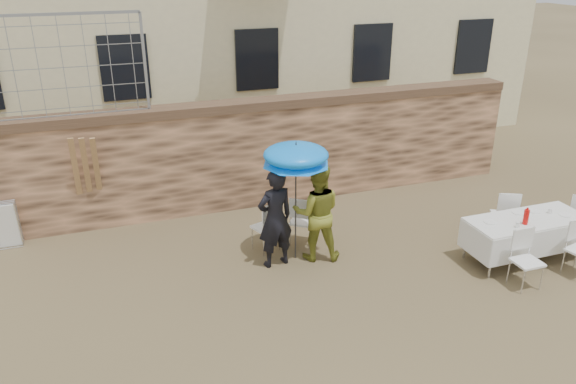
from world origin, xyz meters
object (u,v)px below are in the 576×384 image
object	(u,v)px
banquet_table	(528,221)
table_chair_front_left	(528,260)
table_chair_back	(504,214)
man_suit	(275,218)
couple_chair_right	(302,220)
couple_chair_left	(266,226)
umbrella	(296,158)
soda_bottle	(526,217)
woman_dress	(317,213)
chair_stack_right	(7,222)

from	to	relation	value
banquet_table	table_chair_front_left	world-z (taller)	table_chair_front_left
table_chair_back	man_suit	bearing A→B (deg)	18.65
man_suit	table_chair_front_left	world-z (taller)	man_suit
couple_chair_right	couple_chair_left	bearing A→B (deg)	36.49
umbrella	table_chair_front_left	bearing A→B (deg)	-33.69
soda_bottle	table_chair_back	bearing A→B (deg)	67.17
couple_chair_left	table_chair_front_left	bearing A→B (deg)	124.51
couple_chair_right	woman_dress	bearing A→B (deg)	131.69
man_suit	couple_chair_left	distance (m)	0.68
soda_bottle	table_chair_front_left	distance (m)	0.84
couple_chair_right	table_chair_front_left	size ratio (longest dim) A/B	1.00
woman_dress	chair_stack_right	world-z (taller)	woman_dress
umbrella	soda_bottle	distance (m)	3.96
woman_dress	table_chair_front_left	bearing A→B (deg)	162.15
table_chair_front_left	banquet_table	bearing A→B (deg)	51.66
soda_bottle	table_chair_back	world-z (taller)	soda_bottle
chair_stack_right	couple_chair_right	bearing A→B (deg)	-18.69
umbrella	couple_chair_left	world-z (taller)	umbrella
woman_dress	soda_bottle	size ratio (longest dim) A/B	6.66
table_chair_front_left	table_chair_back	size ratio (longest dim) A/B	1.00
banquet_table	soda_bottle	size ratio (longest dim) A/B	8.08
soda_bottle	chair_stack_right	world-z (taller)	soda_bottle
table_chair_front_left	chair_stack_right	world-z (taller)	table_chair_front_left
man_suit	table_chair_front_left	bearing A→B (deg)	140.18
man_suit	woman_dress	xyz separation A→B (m)	(0.75, 0.00, -0.01)
soda_bottle	woman_dress	bearing A→B (deg)	156.39
soda_bottle	table_chair_back	size ratio (longest dim) A/B	0.27
man_suit	banquet_table	world-z (taller)	man_suit
umbrella	soda_bottle	bearing A→B (deg)	-22.88
couple_chair_right	table_chair_front_left	xyz separation A→B (m)	(2.84, -2.54, 0.00)
banquet_table	chair_stack_right	world-z (taller)	chair_stack_right
couple_chair_right	man_suit	bearing A→B (deg)	74.65
couple_chair_left	table_chair_back	world-z (taller)	same
umbrella	chair_stack_right	world-z (taller)	umbrella
couple_chair_left	couple_chair_right	xyz separation A→B (m)	(0.70, 0.00, 0.00)
couple_chair_left	banquet_table	distance (m)	4.52
banquet_table	soda_bottle	bearing A→B (deg)	-143.13
woman_dress	banquet_table	world-z (taller)	woman_dress
couple_chair_left	man_suit	bearing A→B (deg)	70.21
man_suit	chair_stack_right	size ratio (longest dim) A/B	1.90
man_suit	table_chair_back	bearing A→B (deg)	163.72
woman_dress	soda_bottle	distance (m)	3.48
banquet_table	table_chair_front_left	xyz separation A→B (m)	(-0.60, -0.75, -0.25)
soda_bottle	chair_stack_right	size ratio (longest dim) A/B	0.28
woman_dress	chair_stack_right	distance (m)	5.62
umbrella	table_chair_back	distance (m)	4.21
man_suit	woman_dress	world-z (taller)	man_suit
woman_dress	couple_chair_right	world-z (taller)	woman_dress
banquet_table	table_chair_back	size ratio (longest dim) A/B	2.19
man_suit	soda_bottle	xyz separation A→B (m)	(3.94, -1.39, 0.03)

